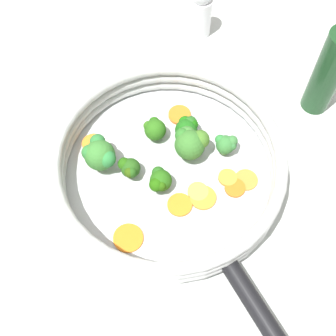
{
  "coord_description": "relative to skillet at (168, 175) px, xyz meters",
  "views": [
    {
      "loc": [
        0.04,
        -0.34,
        0.67
      ],
      "look_at": [
        0.0,
        0.0,
        0.03
      ],
      "focal_mm": 50.0,
      "sensor_mm": 36.0,
      "label": 1
    }
  ],
  "objects": [
    {
      "name": "ground_plane",
      "position": [
        0.0,
        0.0,
        -0.01
      ],
      "size": [
        4.0,
        4.0,
        0.0
      ],
      "primitive_type": "plane",
      "color": "#B8BDBA"
    },
    {
      "name": "skillet",
      "position": [
        0.0,
        0.0,
        0.0
      ],
      "size": [
        0.34,
        0.34,
        0.02
      ],
      "primitive_type": "cylinder",
      "color": "#B2B5B7",
      "rests_on": "ground_plane"
    },
    {
      "name": "skillet_rim_wall",
      "position": [
        0.0,
        0.0,
        0.04
      ],
      "size": [
        0.36,
        0.36,
        0.06
      ],
      "color": "#B5B8B7",
      "rests_on": "skillet"
    },
    {
      "name": "skillet_rivet_left",
      "position": [
        0.07,
        -0.15,
        0.01
      ],
      "size": [
        0.01,
        0.01,
        0.01
      ],
      "primitive_type": "sphere",
      "color": "#B1B0B4",
      "rests_on": "skillet"
    },
    {
      "name": "skillet_rivet_right",
      "position": [
        0.12,
        -0.11,
        0.01
      ],
      "size": [
        0.01,
        0.01,
        0.01
      ],
      "primitive_type": "sphere",
      "color": "#B2B8BB",
      "rests_on": "skillet"
    },
    {
      "name": "carrot_slice_0",
      "position": [
        -0.05,
        -0.12,
        0.01
      ],
      "size": [
        0.06,
        0.06,
        0.0
      ],
      "primitive_type": "cylinder",
      "rotation": [
        0.0,
        0.0,
        5.37
      ],
      "color": "orange",
      "rests_on": "skillet"
    },
    {
      "name": "carrot_slice_1",
      "position": [
        0.05,
        -0.03,
        0.01
      ],
      "size": [
        0.04,
        0.04,
        0.0
      ],
      "primitive_type": "cylinder",
      "rotation": [
        0.0,
        0.0,
        2.84
      ],
      "color": "#EC9D3F",
      "rests_on": "skillet"
    },
    {
      "name": "carrot_slice_2",
      "position": [
        0.09,
        0.0,
        0.01
      ],
      "size": [
        0.04,
        0.04,
        0.01
      ],
      "primitive_type": "cylinder",
      "rotation": [
        0.0,
        0.0,
        5.95
      ],
      "color": "orange",
      "rests_on": "skillet"
    },
    {
      "name": "carrot_slice_3",
      "position": [
        0.12,
        0.0,
        0.01
      ],
      "size": [
        0.04,
        0.04,
        0.0
      ],
      "primitive_type": "cylinder",
      "rotation": [
        0.0,
        0.0,
        4.8
      ],
      "color": "orange",
      "rests_on": "skillet"
    },
    {
      "name": "carrot_slice_4",
      "position": [
        0.06,
        -0.04,
        0.01
      ],
      "size": [
        0.06,
        0.06,
        0.0
      ],
      "primitive_type": "cylinder",
      "rotation": [
        0.0,
        0.0,
        5.34
      ],
      "color": "orange",
      "rests_on": "skillet"
    },
    {
      "name": "carrot_slice_5",
      "position": [
        -0.13,
        0.04,
        0.01
      ],
      "size": [
        0.05,
        0.05,
        0.0
      ],
      "primitive_type": "cylinder",
      "rotation": [
        0.0,
        0.0,
        3.78
      ],
      "color": "orange",
      "rests_on": "skillet"
    },
    {
      "name": "carrot_slice_6",
      "position": [
        0.11,
        -0.02,
        0.01
      ],
      "size": [
        0.04,
        0.04,
        0.01
      ],
      "primitive_type": "cylinder",
      "rotation": [
        0.0,
        0.0,
        1.38
      ],
      "color": "orange",
      "rests_on": "skillet"
    },
    {
      "name": "carrot_slice_7",
      "position": [
        0.01,
        0.11,
        0.01
      ],
      "size": [
        0.05,
        0.05,
        0.01
      ],
      "primitive_type": "cylinder",
      "rotation": [
        0.0,
        0.0,
        1.98
      ],
      "color": "orange",
      "rests_on": "skillet"
    },
    {
      "name": "carrot_slice_8",
      "position": [
        -0.11,
        0.01,
        0.01
      ],
      "size": [
        0.05,
        0.05,
        0.01
      ],
      "primitive_type": "cylinder",
      "rotation": [
        0.0,
        0.0,
        2.67
      ],
      "color": "#D65C1C",
      "rests_on": "skillet"
    },
    {
      "name": "carrot_slice_9",
      "position": [
        0.02,
        -0.05,
        0.01
      ],
      "size": [
        0.05,
        0.05,
        0.0
      ],
      "primitive_type": "cylinder",
      "rotation": [
        0.0,
        0.0,
        4.21
      ],
      "color": "orange",
      "rests_on": "skillet"
    },
    {
      "name": "broccoli_floret_0",
      "position": [
        -0.1,
        0.0,
        0.04
      ],
      "size": [
        0.05,
        0.05,
        0.06
      ],
      "color": "#84B464",
      "rests_on": "skillet"
    },
    {
      "name": "broccoli_floret_1",
      "position": [
        0.03,
        0.04,
        0.05
      ],
      "size": [
        0.05,
        0.05,
        0.06
      ],
      "color": "#70A551",
      "rests_on": "skillet"
    },
    {
      "name": "broccoli_floret_2",
      "position": [
        -0.01,
        -0.03,
        0.03
      ],
      "size": [
        0.03,
        0.04,
        0.04
      ],
      "color": "#83AD65",
      "rests_on": "skillet"
    },
    {
      "name": "broccoli_floret_3",
      "position": [
        0.09,
        0.05,
        0.03
      ],
      "size": [
        0.04,
        0.03,
        0.04
      ],
      "color": "#67964A",
      "rests_on": "skillet"
    },
    {
      "name": "broccoli_floret_4",
      "position": [
        0.02,
        0.07,
        0.03
      ],
      "size": [
        0.04,
        0.04,
        0.04
      ],
      "color": "#7B9B5D",
      "rests_on": "skillet"
    },
    {
      "name": "broccoli_floret_5",
      "position": [
        -0.06,
        -0.01,
        0.03
      ],
      "size": [
        0.04,
        0.03,
        0.04
      ],
      "color": "#6F9E54",
      "rests_on": "skillet"
    },
    {
      "name": "broccoli_floret_6",
      "position": [
        -0.03,
        0.06,
        0.03
      ],
      "size": [
        0.04,
        0.04,
        0.04
      ],
      "color": "#7AB46F",
      "rests_on": "skillet"
    },
    {
      "name": "salt_shaker",
      "position": [
        0.02,
        0.32,
        0.04
      ],
      "size": [
        0.04,
        0.04,
        0.11
      ],
      "color": "white",
      "rests_on": "ground_plane"
    },
    {
      "name": "oil_bottle",
      "position": [
        0.24,
        0.17,
        0.08
      ],
      "size": [
        0.05,
        0.05,
        0.21
      ],
      "color": "#193D1E",
      "rests_on": "ground_plane"
    }
  ]
}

